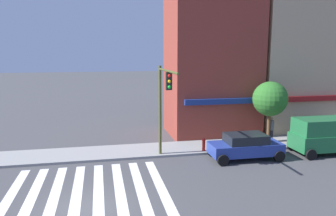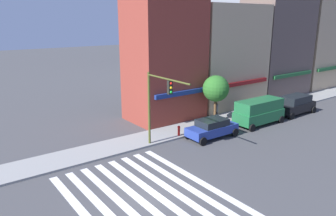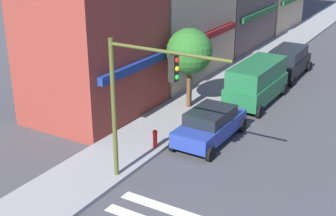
{
  "view_description": "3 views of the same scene",
  "coord_description": "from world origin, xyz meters",
  "px_view_note": "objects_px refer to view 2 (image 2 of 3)",
  "views": [
    {
      "loc": [
        0.71,
        -13.31,
        6.52
      ],
      "look_at": [
        4.36,
        4.0,
        3.5
      ],
      "focal_mm": 35.0,
      "sensor_mm": 36.0,
      "label": 1
    },
    {
      "loc": [
        -8.68,
        -13.62,
        9.46
      ],
      "look_at": [
        4.36,
        4.0,
        3.5
      ],
      "focal_mm": 35.0,
      "sensor_mm": 36.0,
      "label": 2
    },
    {
      "loc": [
        -8.78,
        -3.82,
        9.51
      ],
      "look_at": [
        4.36,
        4.0,
        3.5
      ],
      "focal_mm": 50.0,
      "sensor_mm": 36.0,
      "label": 3
    }
  ],
  "objects_px": {
    "sedan_blue": "(212,128)",
    "fire_hydrant": "(179,130)",
    "traffic_signal": "(158,98)",
    "pedestrian_grey_coat": "(216,111)",
    "suv_black": "(295,104)",
    "street_tree": "(216,89)",
    "van_green": "(259,111)"
  },
  "relations": [
    {
      "from": "traffic_signal",
      "to": "pedestrian_grey_coat",
      "type": "distance_m",
      "value": 9.17
    },
    {
      "from": "sedan_blue",
      "to": "traffic_signal",
      "type": "bearing_deg",
      "value": 174.73
    },
    {
      "from": "van_green",
      "to": "pedestrian_grey_coat",
      "type": "distance_m",
      "value": 3.9
    },
    {
      "from": "van_green",
      "to": "fire_hydrant",
      "type": "distance_m",
      "value": 8.28
    },
    {
      "from": "pedestrian_grey_coat",
      "to": "street_tree",
      "type": "distance_m",
      "value": 2.22
    },
    {
      "from": "fire_hydrant",
      "to": "street_tree",
      "type": "relative_size",
      "value": 0.19
    },
    {
      "from": "pedestrian_grey_coat",
      "to": "suv_black",
      "type": "bearing_deg",
      "value": -104.16
    },
    {
      "from": "pedestrian_grey_coat",
      "to": "fire_hydrant",
      "type": "xyz_separation_m",
      "value": [
        -5.49,
        -1.21,
        -0.46
      ]
    },
    {
      "from": "suv_black",
      "to": "traffic_signal",
      "type": "bearing_deg",
      "value": 177.41
    },
    {
      "from": "traffic_signal",
      "to": "suv_black",
      "type": "relative_size",
      "value": 1.21
    },
    {
      "from": "van_green",
      "to": "pedestrian_grey_coat",
      "type": "height_order",
      "value": "van_green"
    },
    {
      "from": "sedan_blue",
      "to": "pedestrian_grey_coat",
      "type": "relative_size",
      "value": 2.5
    },
    {
      "from": "sedan_blue",
      "to": "fire_hydrant",
      "type": "height_order",
      "value": "sedan_blue"
    },
    {
      "from": "van_green",
      "to": "fire_hydrant",
      "type": "xyz_separation_m",
      "value": [
        -8.07,
        1.7,
        -0.67
      ]
    },
    {
      "from": "van_green",
      "to": "street_tree",
      "type": "relative_size",
      "value": 1.15
    },
    {
      "from": "sedan_blue",
      "to": "fire_hydrant",
      "type": "xyz_separation_m",
      "value": [
        -2.12,
        1.7,
        -0.23
      ]
    },
    {
      "from": "suv_black",
      "to": "street_tree",
      "type": "height_order",
      "value": "street_tree"
    },
    {
      "from": "suv_black",
      "to": "fire_hydrant",
      "type": "height_order",
      "value": "suv_black"
    },
    {
      "from": "pedestrian_grey_coat",
      "to": "street_tree",
      "type": "xyz_separation_m",
      "value": [
        -0.29,
        -0.11,
        2.2
      ]
    },
    {
      "from": "traffic_signal",
      "to": "van_green",
      "type": "xyz_separation_m",
      "value": [
        10.96,
        -0.53,
        -2.66
      ]
    },
    {
      "from": "street_tree",
      "to": "suv_black",
      "type": "bearing_deg",
      "value": -17.87
    },
    {
      "from": "suv_black",
      "to": "van_green",
      "type": "bearing_deg",
      "value": 179.24
    },
    {
      "from": "traffic_signal",
      "to": "street_tree",
      "type": "height_order",
      "value": "traffic_signal"
    },
    {
      "from": "fire_hydrant",
      "to": "traffic_signal",
      "type": "bearing_deg",
      "value": -158.03
    },
    {
      "from": "street_tree",
      "to": "sedan_blue",
      "type": "bearing_deg",
      "value": -137.68
    },
    {
      "from": "suv_black",
      "to": "street_tree",
      "type": "xyz_separation_m",
      "value": [
        -8.68,
        2.8,
        2.24
      ]
    },
    {
      "from": "street_tree",
      "to": "fire_hydrant",
      "type": "bearing_deg",
      "value": -168.04
    },
    {
      "from": "van_green",
      "to": "street_tree",
      "type": "bearing_deg",
      "value": 136.66
    },
    {
      "from": "fire_hydrant",
      "to": "sedan_blue",
      "type": "bearing_deg",
      "value": -38.73
    },
    {
      "from": "traffic_signal",
      "to": "sedan_blue",
      "type": "relative_size",
      "value": 1.29
    },
    {
      "from": "van_green",
      "to": "sedan_blue",
      "type": "bearing_deg",
      "value": -179.13
    },
    {
      "from": "traffic_signal",
      "to": "pedestrian_grey_coat",
      "type": "bearing_deg",
      "value": 15.83
    }
  ]
}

